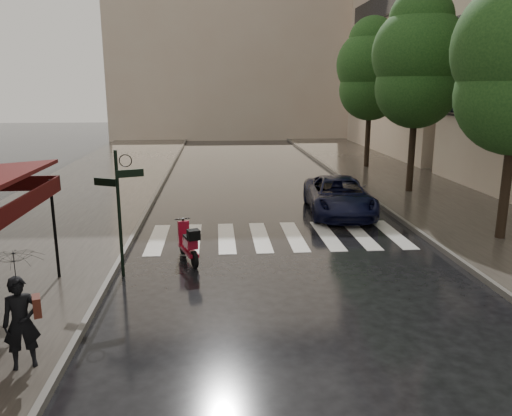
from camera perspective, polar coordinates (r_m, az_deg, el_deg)
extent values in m
plane|color=black|center=(9.90, -10.94, -13.75)|extent=(120.00, 120.00, 0.00)
cube|color=#38332D|center=(21.95, -19.36, 1.13)|extent=(6.00, 60.00, 0.12)
cube|color=#38332D|center=(23.09, 18.78, 1.76)|extent=(5.50, 60.00, 0.12)
cube|color=#595651|center=(21.36, -11.43, 1.35)|extent=(0.12, 60.00, 0.16)
cube|color=#595651|center=(22.13, 12.10, 1.74)|extent=(0.12, 60.00, 0.16)
cube|color=silver|center=(15.52, -11.18, -3.53)|extent=(0.50, 3.20, 0.01)
cube|color=silver|center=(15.43, -7.30, -3.47)|extent=(0.50, 3.20, 0.01)
cube|color=silver|center=(15.41, -3.39, -3.40)|extent=(0.50, 3.20, 0.01)
cube|color=silver|center=(15.47, 0.50, -3.32)|extent=(0.50, 3.20, 0.01)
cube|color=silver|center=(15.59, 4.36, -3.22)|extent=(0.50, 3.20, 0.01)
cube|color=silver|center=(15.79, 8.13, -3.11)|extent=(0.50, 3.20, 0.01)
cube|color=silver|center=(16.05, 11.79, -2.98)|extent=(0.50, 3.20, 0.01)
cube|color=silver|center=(16.37, 15.33, -2.86)|extent=(0.50, 3.20, 0.01)
cylinder|color=black|center=(12.51, -22.01, -2.28)|extent=(0.07, 0.07, 2.35)
cylinder|color=black|center=(12.33, -15.34, -0.77)|extent=(0.08, 0.08, 3.10)
cube|color=black|center=(12.07, -14.24, 3.86)|extent=(0.62, 0.26, 0.18)
cube|color=black|center=(12.22, -16.87, 2.85)|extent=(0.56, 0.29, 0.18)
cube|color=#BDA590|center=(38.29, 20.38, 19.91)|extent=(8.00, 16.00, 18.50)
cube|color=#BDA590|center=(47.10, -2.44, 20.27)|extent=(22.00, 6.00, 20.00)
cylinder|color=black|center=(16.30, 26.85, 4.17)|extent=(0.28, 0.28, 4.26)
cylinder|color=black|center=(22.47, 17.45, 7.49)|extent=(0.28, 0.28, 4.48)
sphere|color=#163A15|center=(22.37, 17.85, 13.00)|extent=(3.40, 3.40, 3.40)
sphere|color=#163A15|center=(22.41, 18.11, 16.47)|extent=(3.80, 3.80, 3.80)
sphere|color=#163A15|center=(22.52, 18.37, 19.71)|extent=(2.60, 2.60, 2.60)
cylinder|color=black|center=(29.12, 12.69, 8.93)|extent=(0.28, 0.28, 4.37)
sphere|color=#163A15|center=(29.04, 12.91, 13.07)|extent=(3.40, 3.40, 3.40)
sphere|color=#163A15|center=(29.06, 13.05, 15.68)|extent=(3.80, 3.80, 3.80)
sphere|color=#163A15|center=(29.14, 13.19, 18.13)|extent=(2.60, 2.60, 2.60)
imported|color=black|center=(8.91, -25.24, -11.77)|extent=(0.65, 0.54, 1.52)
imported|color=black|center=(8.50, -26.06, -4.39)|extent=(1.17, 1.18, 0.83)
cube|color=#4B1D14|center=(8.81, -23.76, -10.21)|extent=(0.21, 0.31, 0.32)
cylinder|color=black|center=(12.93, -7.03, -5.86)|extent=(0.23, 0.45, 0.44)
cylinder|color=black|center=(13.98, -8.36, -4.39)|extent=(0.23, 0.45, 0.44)
cube|color=maroon|center=(13.45, -7.76, -4.77)|extent=(0.62, 1.22, 0.09)
cube|color=maroon|center=(13.16, -7.53, -3.92)|extent=(0.42, 0.57, 0.26)
cube|color=maroon|center=(13.73, -8.27, -2.88)|extent=(0.31, 0.20, 0.69)
cylinder|color=black|center=(13.72, -8.42, -1.23)|extent=(0.41, 0.17, 0.03)
cube|color=black|center=(12.75, -7.15, -3.05)|extent=(0.37, 0.36, 0.26)
imported|color=black|center=(18.46, 9.45, 1.39)|extent=(2.53, 4.90, 1.32)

